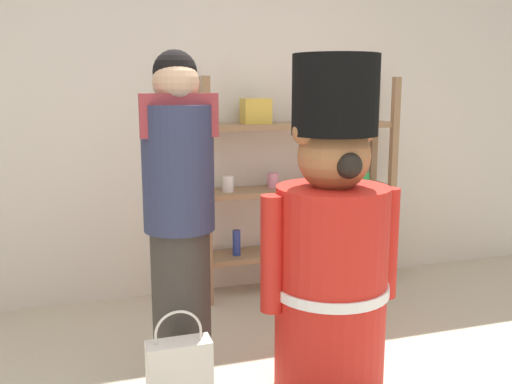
{
  "coord_description": "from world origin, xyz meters",
  "views": [
    {
      "loc": [
        -0.81,
        -1.8,
        1.5
      ],
      "look_at": [
        -0.0,
        0.72,
        1.0
      ],
      "focal_mm": 39.49,
      "sensor_mm": 36.0,
      "label": 1
    }
  ],
  "objects_px": {
    "person_shopper": "(179,219)",
    "shopping_bag": "(180,379)",
    "merchandise_shelf": "(296,183)",
    "teddy_bear_guard": "(331,248)"
  },
  "relations": [
    {
      "from": "teddy_bear_guard",
      "to": "person_shopper",
      "type": "relative_size",
      "value": 0.99
    },
    {
      "from": "person_shopper",
      "to": "merchandise_shelf",
      "type": "bearing_deg",
      "value": 47.34
    },
    {
      "from": "merchandise_shelf",
      "to": "person_shopper",
      "type": "relative_size",
      "value": 0.94
    },
    {
      "from": "teddy_bear_guard",
      "to": "shopping_bag",
      "type": "height_order",
      "value": "teddy_bear_guard"
    },
    {
      "from": "merchandise_shelf",
      "to": "shopping_bag",
      "type": "relative_size",
      "value": 2.96
    },
    {
      "from": "teddy_bear_guard",
      "to": "shopping_bag",
      "type": "xyz_separation_m",
      "value": [
        -0.78,
        -0.08,
        -0.52
      ]
    },
    {
      "from": "merchandise_shelf",
      "to": "person_shopper",
      "type": "bearing_deg",
      "value": -132.66
    },
    {
      "from": "teddy_bear_guard",
      "to": "shopping_bag",
      "type": "bearing_deg",
      "value": -173.81
    },
    {
      "from": "teddy_bear_guard",
      "to": "shopping_bag",
      "type": "distance_m",
      "value": 0.94
    },
    {
      "from": "person_shopper",
      "to": "shopping_bag",
      "type": "height_order",
      "value": "person_shopper"
    }
  ]
}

